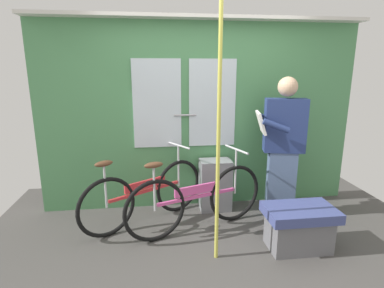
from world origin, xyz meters
TOP-DOWN VIEW (x-y plane):
  - ground_plane at (0.00, 0.00)m, footprint 5.08×3.88m
  - train_door_wall at (-0.01, 1.13)m, footprint 4.08×0.28m
  - bicycle_near_door at (-0.73, 0.65)m, footprint 1.42×0.93m
  - bicycle_leaning_behind at (-0.14, 0.40)m, footprint 1.62×0.70m
  - passenger_reading_newspaper at (0.92, 0.62)m, footprint 0.62×0.55m
  - trash_bin_by_wall at (0.17, 0.92)m, footprint 0.40×0.28m
  - handrail_pole at (-0.03, -0.15)m, footprint 0.04×0.04m
  - bench_seat_corner at (0.83, -0.10)m, footprint 0.70×0.44m

SIDE VIEW (x-z plane):
  - ground_plane at x=0.00m, z-range -0.04..0.00m
  - bench_seat_corner at x=0.83m, z-range 0.02..0.47m
  - trash_bin_by_wall at x=0.17m, z-range 0.00..0.66m
  - bicycle_near_door at x=-0.73m, z-range -0.08..0.81m
  - bicycle_leaning_behind at x=-0.14m, z-range -0.08..0.82m
  - passenger_reading_newspaper at x=0.92m, z-range 0.05..1.77m
  - handrail_pole at x=-0.03m, z-range 0.00..2.37m
  - train_door_wall at x=-0.01m, z-range 0.05..2.46m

